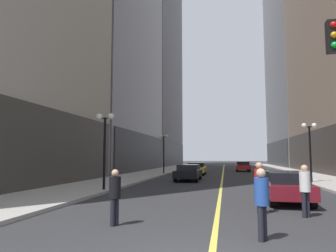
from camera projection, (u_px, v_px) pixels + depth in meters
The scene contains 16 objects.
ground_plane at pixel (223, 172), 39.56m from camera, with size 200.00×200.00×0.00m, color #2D2D30.
sidewalk_left at pixel (161, 171), 41.08m from camera, with size 4.50×78.00×0.15m, color #ADA8A0.
sidewalk_right at pixel (290, 172), 38.07m from camera, with size 4.50×78.00×0.15m, color #ADA8A0.
lane_centre_stripe at pixel (223, 172), 39.57m from camera, with size 0.16×70.00×0.01m, color #E5D64C.
building_left_far at pixel (151, 50), 69.49m from camera, with size 10.75×26.00×52.42m.
car_maroon at pixel (285, 185), 13.41m from camera, with size 1.88×4.78×1.32m.
car_black at pixel (189, 172), 25.21m from camera, with size 1.93×4.52×1.32m.
car_yellow at pixel (197, 168), 33.19m from camera, with size 1.84×4.27×1.32m.
car_red at pixel (243, 166), 41.27m from camera, with size 1.80×4.32×1.32m.
pedestrian_in_white_shirt at pixel (305, 187), 10.06m from camera, with size 0.48×0.48×1.71m.
pedestrian_in_blue_hoodie at pixel (262, 198), 7.28m from camera, with size 0.47×0.47×1.70m.
pedestrian_in_red_jacket at pixel (259, 184), 10.66m from camera, with size 0.45×0.45×1.78m.
pedestrian_in_black_coat at pixel (115, 193), 8.87m from camera, with size 0.44×0.44×1.61m.
street_lamp_left_near at pixel (105, 134), 17.35m from camera, with size 1.06×0.36×4.43m.
street_lamp_left_far at pixel (164, 145), 34.00m from camera, with size 1.06×0.36×4.43m.
street_lamp_right_mid at pixel (310, 139), 22.38m from camera, with size 1.06×0.36×4.43m.
Camera 1 is at (0.30, -5.59, 1.98)m, focal length 32.74 mm.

